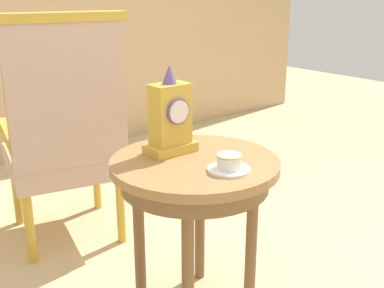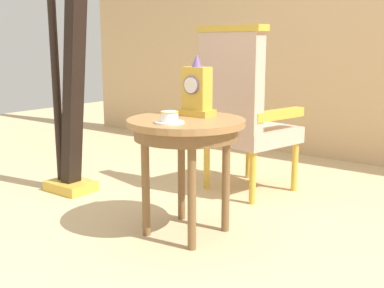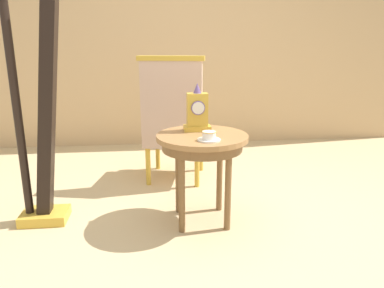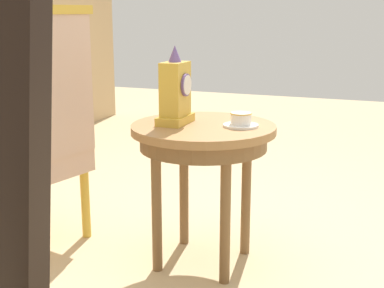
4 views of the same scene
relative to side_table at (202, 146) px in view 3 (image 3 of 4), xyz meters
name	(u,v)px [view 3 (image 3 of 4)]	position (x,y,z in m)	size (l,w,h in m)	color
ground_plane	(205,223)	(0.02, -0.05, -0.55)	(10.00, 10.00, 0.00)	tan
wall_back	(180,30)	(0.02, 2.20, 0.85)	(6.00, 0.10, 2.80)	tan
side_table	(202,146)	(0.00, 0.00, 0.00)	(0.63, 0.63, 0.64)	#9E7042
teacup_left	(209,137)	(0.02, -0.16, 0.11)	(0.15, 0.15, 0.06)	white
mantel_clock	(197,112)	(-0.02, 0.12, 0.22)	(0.19, 0.11, 0.34)	gold
armchair	(174,118)	(-0.14, 0.81, 0.04)	(0.64, 0.63, 1.14)	#CCA893
harp	(39,116)	(-1.09, 0.11, 0.21)	(0.40, 0.24, 1.89)	gold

